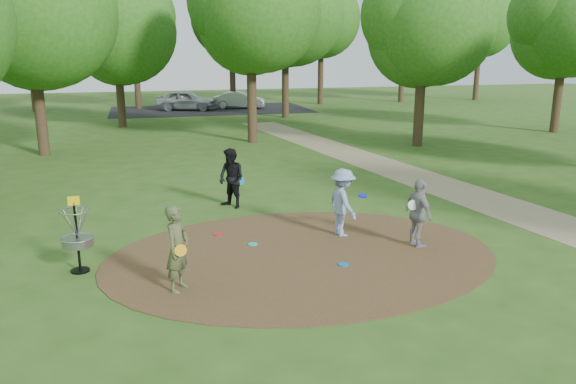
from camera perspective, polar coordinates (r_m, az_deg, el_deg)
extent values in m
plane|color=#2D5119|center=(12.03, 1.50, -6.46)|extent=(100.00, 100.00, 0.00)
cylinder|color=#47301C|center=(12.03, 1.50, -6.41)|extent=(8.40, 8.40, 0.02)
cube|color=#8C7A5B|center=(16.62, 21.42, -1.54)|extent=(7.55, 39.89, 0.01)
cube|color=black|center=(41.32, -7.87, 8.30)|extent=(14.00, 8.00, 0.01)
imported|color=#4C5531|center=(10.29, -11.17, -5.66)|extent=(0.63, 0.70, 1.60)
cylinder|color=yellow|center=(10.06, -10.86, -5.84)|extent=(0.22, 0.07, 0.22)
imported|color=#7E94BB|center=(13.11, 5.57, -1.08)|extent=(0.74, 1.11, 1.60)
cylinder|color=#0C17CC|center=(13.23, 7.60, -0.39)|extent=(0.29, 0.29, 0.08)
imported|color=black|center=(15.45, -5.77, 1.38)|extent=(0.97, 1.01, 1.65)
cylinder|color=#0C87D4|center=(15.54, -4.87, 1.13)|extent=(0.22, 0.08, 0.22)
imported|color=gray|center=(12.62, 13.12, -2.13)|extent=(0.48, 0.94, 1.55)
cylinder|color=white|center=(12.45, 12.57, -1.29)|extent=(0.23, 0.11, 0.22)
cylinder|color=#19CBB1|center=(12.63, -3.60, -5.31)|extent=(0.22, 0.22, 0.02)
cylinder|color=blue|center=(11.52, 5.64, -7.33)|extent=(0.22, 0.22, 0.02)
cylinder|color=red|center=(13.37, -7.13, -4.28)|extent=(0.22, 0.22, 0.02)
imported|color=#B8B8C0|center=(41.09, -10.30, 9.15)|extent=(4.47, 2.92, 1.42)
imported|color=#ABADB3|center=(41.79, -4.99, 9.28)|extent=(3.94, 2.35, 1.22)
cylinder|color=black|center=(11.71, -20.61, -4.50)|extent=(0.05, 0.05, 1.35)
cylinder|color=black|center=(11.92, -20.33, -7.49)|extent=(0.36, 0.36, 0.04)
cylinder|color=gray|center=(11.72, -20.59, -4.76)|extent=(0.60, 0.60, 0.16)
torus|color=gray|center=(11.70, -20.62, -4.39)|extent=(0.63, 0.63, 0.03)
torus|color=gray|center=(11.54, -20.86, -1.80)|extent=(0.58, 0.58, 0.02)
cube|color=yellow|center=(11.49, -20.95, -0.84)|extent=(0.22, 0.02, 0.18)
cylinder|color=#332316|center=(25.16, -23.90, 7.73)|extent=(0.44, 0.44, 3.80)
sphere|color=#275516|center=(25.08, -24.74, 15.75)|extent=(5.93, 5.93, 5.93)
cylinder|color=#332316|center=(26.39, -3.69, 9.58)|extent=(0.44, 0.44, 4.18)
sphere|color=#275516|center=(26.33, -3.82, 17.35)|extent=(5.38, 5.38, 5.38)
cylinder|color=#332316|center=(25.97, 13.20, 8.53)|extent=(0.44, 0.44, 3.61)
sphere|color=#275516|center=(25.86, 13.62, 15.57)|extent=(5.04, 5.04, 5.04)
cylinder|color=#332316|center=(32.88, -16.65, 9.30)|extent=(0.44, 0.44, 3.42)
sphere|color=#275516|center=(32.78, -17.07, 14.98)|extent=(5.65, 5.65, 5.65)
cylinder|color=#332316|center=(36.04, -0.27, 11.04)|extent=(0.44, 0.44, 4.37)
sphere|color=#275516|center=(36.02, -0.28, 17.26)|extent=(6.28, 6.28, 6.28)
cylinder|color=#332316|center=(32.71, 25.72, 8.80)|extent=(0.44, 0.44, 3.80)
sphere|color=#275516|center=(32.64, 26.37, 14.63)|extent=(5.24, 5.24, 5.24)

